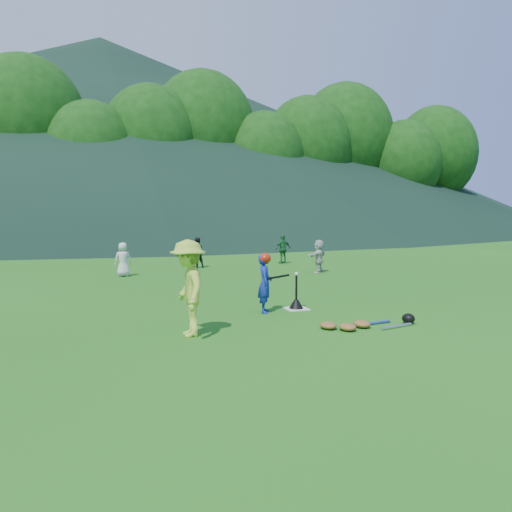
{
  "coord_description": "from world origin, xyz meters",
  "views": [
    {
      "loc": [
        -4.18,
        -9.32,
        2.0
      ],
      "look_at": [
        0.0,
        2.5,
        0.9
      ],
      "focal_mm": 35.0,
      "sensor_mm": 36.0,
      "label": 1
    }
  ],
  "objects_px": {
    "home_plate": "(296,309)",
    "batter_child": "(265,283)",
    "fielder_c": "(283,249)",
    "fielder_a": "(123,259)",
    "fielder_b": "(197,253)",
    "fielder_d": "(319,256)",
    "equipment_pile": "(362,324)",
    "batting_tee": "(296,303)",
    "adult_coach": "(188,288)"
  },
  "relations": [
    {
      "from": "home_plate",
      "to": "batter_child",
      "type": "bearing_deg",
      "value": -172.48
    },
    {
      "from": "batter_child",
      "to": "home_plate",
      "type": "bearing_deg",
      "value": -62.88
    },
    {
      "from": "fielder_c",
      "to": "batter_child",
      "type": "bearing_deg",
      "value": 56.2
    },
    {
      "from": "fielder_a",
      "to": "fielder_b",
      "type": "relative_size",
      "value": 0.98
    },
    {
      "from": "fielder_a",
      "to": "fielder_d",
      "type": "distance_m",
      "value": 6.32
    },
    {
      "from": "fielder_b",
      "to": "fielder_d",
      "type": "distance_m",
      "value": 4.48
    },
    {
      "from": "home_plate",
      "to": "fielder_c",
      "type": "height_order",
      "value": "fielder_c"
    },
    {
      "from": "batter_child",
      "to": "equipment_pile",
      "type": "relative_size",
      "value": 0.65
    },
    {
      "from": "fielder_d",
      "to": "batter_child",
      "type": "bearing_deg",
      "value": 19.86
    },
    {
      "from": "home_plate",
      "to": "batter_child",
      "type": "height_order",
      "value": "batter_child"
    },
    {
      "from": "fielder_d",
      "to": "batting_tee",
      "type": "xyz_separation_m",
      "value": [
        -3.28,
        -5.52,
        -0.42
      ]
    },
    {
      "from": "batter_child",
      "to": "equipment_pile",
      "type": "distance_m",
      "value": 2.2
    },
    {
      "from": "adult_coach",
      "to": "fielder_d",
      "type": "bearing_deg",
      "value": 141.71
    },
    {
      "from": "fielder_b",
      "to": "batting_tee",
      "type": "distance_m",
      "value": 8.34
    },
    {
      "from": "fielder_a",
      "to": "fielder_d",
      "type": "bearing_deg",
      "value": 165.11
    },
    {
      "from": "batter_child",
      "to": "batting_tee",
      "type": "distance_m",
      "value": 0.87
    },
    {
      "from": "home_plate",
      "to": "fielder_d",
      "type": "bearing_deg",
      "value": 59.28
    },
    {
      "from": "batter_child",
      "to": "equipment_pile",
      "type": "xyz_separation_m",
      "value": [
        1.13,
        -1.81,
        -0.52
      ]
    },
    {
      "from": "batter_child",
      "to": "equipment_pile",
      "type": "height_order",
      "value": "batter_child"
    },
    {
      "from": "batting_tee",
      "to": "equipment_pile",
      "type": "relative_size",
      "value": 0.38
    },
    {
      "from": "home_plate",
      "to": "fielder_b",
      "type": "height_order",
      "value": "fielder_b"
    },
    {
      "from": "home_plate",
      "to": "batting_tee",
      "type": "bearing_deg",
      "value": 0.0
    },
    {
      "from": "fielder_c",
      "to": "fielder_d",
      "type": "bearing_deg",
      "value": 80.47
    },
    {
      "from": "fielder_d",
      "to": "batting_tee",
      "type": "distance_m",
      "value": 6.44
    },
    {
      "from": "adult_coach",
      "to": "fielder_d",
      "type": "height_order",
      "value": "adult_coach"
    },
    {
      "from": "home_plate",
      "to": "equipment_pile",
      "type": "xyz_separation_m",
      "value": [
        0.4,
        -1.91,
        0.06
      ]
    },
    {
      "from": "adult_coach",
      "to": "batting_tee",
      "type": "relative_size",
      "value": 2.3
    },
    {
      "from": "fielder_b",
      "to": "fielder_d",
      "type": "height_order",
      "value": "fielder_d"
    },
    {
      "from": "adult_coach",
      "to": "fielder_b",
      "type": "distance_m",
      "value": 10.05
    },
    {
      "from": "home_plate",
      "to": "fielder_b",
      "type": "relative_size",
      "value": 0.41
    },
    {
      "from": "fielder_c",
      "to": "fielder_d",
      "type": "height_order",
      "value": "fielder_c"
    },
    {
      "from": "adult_coach",
      "to": "fielder_c",
      "type": "height_order",
      "value": "adult_coach"
    },
    {
      "from": "fielder_a",
      "to": "fielder_b",
      "type": "bearing_deg",
      "value": -153.12
    },
    {
      "from": "batter_child",
      "to": "fielder_d",
      "type": "height_order",
      "value": "batter_child"
    },
    {
      "from": "adult_coach",
      "to": "batting_tee",
      "type": "xyz_separation_m",
      "value": [
        2.55,
        1.45,
        -0.65
      ]
    },
    {
      "from": "adult_coach",
      "to": "fielder_d",
      "type": "xyz_separation_m",
      "value": [
        5.84,
        6.97,
        -0.23
      ]
    },
    {
      "from": "fielder_c",
      "to": "equipment_pile",
      "type": "xyz_separation_m",
      "value": [
        -2.9,
        -10.58,
        -0.51
      ]
    },
    {
      "from": "home_plate",
      "to": "fielder_b",
      "type": "bearing_deg",
      "value": 91.47
    },
    {
      "from": "fielder_c",
      "to": "equipment_pile",
      "type": "bearing_deg",
      "value": 65.57
    },
    {
      "from": "fielder_d",
      "to": "fielder_b",
      "type": "bearing_deg",
      "value": -73.31
    },
    {
      "from": "adult_coach",
      "to": "fielder_b",
      "type": "relative_size",
      "value": 1.43
    },
    {
      "from": "fielder_c",
      "to": "adult_coach",
      "type": "bearing_deg",
      "value": 50.85
    },
    {
      "from": "home_plate",
      "to": "fielder_c",
      "type": "distance_m",
      "value": 9.3
    },
    {
      "from": "home_plate",
      "to": "adult_coach",
      "type": "height_order",
      "value": "adult_coach"
    },
    {
      "from": "fielder_b",
      "to": "batter_child",
      "type": "bearing_deg",
      "value": 71.66
    },
    {
      "from": "home_plate",
      "to": "adult_coach",
      "type": "relative_size",
      "value": 0.29
    },
    {
      "from": "fielder_a",
      "to": "fielder_c",
      "type": "distance_m",
      "value": 6.56
    },
    {
      "from": "batting_tee",
      "to": "adult_coach",
      "type": "bearing_deg",
      "value": -150.38
    },
    {
      "from": "fielder_a",
      "to": "fielder_c",
      "type": "bearing_deg",
      "value": -166.64
    },
    {
      "from": "adult_coach",
      "to": "fielder_c",
      "type": "relative_size",
      "value": 1.36
    }
  ]
}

